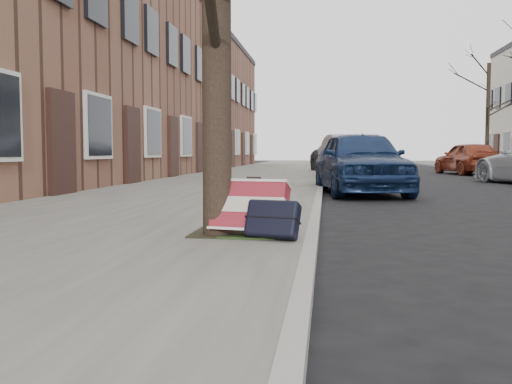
# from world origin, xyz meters

# --- Properties ---
(ground) EXTENTS (120.00, 120.00, 0.00)m
(ground) POSITION_xyz_m (0.00, 0.00, 0.00)
(ground) COLOR black
(ground) RESTS_ON ground
(near_sidewalk) EXTENTS (5.00, 70.00, 0.12)m
(near_sidewalk) POSITION_xyz_m (-3.70, 15.00, 0.06)
(near_sidewalk) COLOR gray
(near_sidewalk) RESTS_ON ground
(house_near) EXTENTS (6.80, 40.00, 7.00)m
(house_near) POSITION_xyz_m (-9.60, 16.00, 3.50)
(house_near) COLOR brown
(house_near) RESTS_ON ground
(dirt_patch) EXTENTS (0.85, 0.85, 0.02)m
(dirt_patch) POSITION_xyz_m (-2.00, 1.20, 0.13)
(dirt_patch) COLOR black
(dirt_patch) RESTS_ON near_sidewalk
(suitcase_red) EXTENTS (0.77, 0.52, 0.55)m
(suitcase_red) POSITION_xyz_m (-1.83, 0.96, 0.39)
(suitcase_red) COLOR maroon
(suitcase_red) RESTS_ON near_sidewalk
(suitcase_navy) EXTENTS (0.55, 0.40, 0.39)m
(suitcase_navy) POSITION_xyz_m (-1.60, 0.80, 0.31)
(suitcase_navy) COLOR black
(suitcase_navy) RESTS_ON near_sidewalk
(car_near_front) EXTENTS (2.25, 4.40, 1.43)m
(car_near_front) POSITION_xyz_m (-0.37, 8.39, 0.72)
(car_near_front) COLOR #142549
(car_near_front) RESTS_ON ground
(car_near_mid) EXTENTS (2.53, 4.83, 1.51)m
(car_near_mid) POSITION_xyz_m (-0.18, 14.50, 0.76)
(car_near_mid) COLOR #B3B4BC
(car_near_mid) RESTS_ON ground
(car_near_back) EXTENTS (3.75, 5.47, 1.39)m
(car_near_back) POSITION_xyz_m (-0.08, 19.59, 0.69)
(car_near_back) COLOR #3E3E43
(car_near_back) RESTS_ON ground
(car_far_back) EXTENTS (2.32, 4.23, 1.36)m
(car_far_back) POSITION_xyz_m (4.72, 20.19, 0.68)
(car_far_back) COLOR maroon
(car_far_back) RESTS_ON ground
(tree_far_c) EXTENTS (0.20, 0.20, 5.42)m
(tree_far_c) POSITION_xyz_m (7.20, 26.68, 2.83)
(tree_far_c) COLOR black
(tree_far_c) RESTS_ON far_sidewalk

